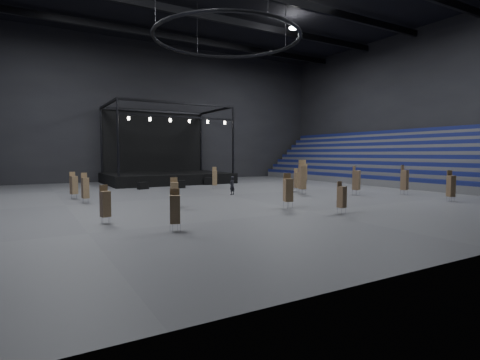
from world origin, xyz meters
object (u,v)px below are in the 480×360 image
chair_stack_1 (74,185)px  chair_stack_13 (85,187)px  chair_stack_12 (342,196)px  chair_stack_2 (356,180)px  crew_member (303,179)px  chair_stack_6 (305,171)px  chair_stack_5 (105,203)px  chair_stack_9 (302,177)px  flight_case_mid (180,184)px  flight_case_right (209,181)px  chair_stack_4 (174,192)px  flight_case_left (143,186)px  chair_stack_3 (288,189)px  chair_stack_10 (451,185)px  chair_stack_8 (215,178)px  chair_stack_7 (297,180)px  chair_stack_11 (404,179)px  stage (165,171)px  chair_stack_0 (175,209)px  man_center (232,185)px

chair_stack_1 → chair_stack_13: bearing=-102.7°
chair_stack_12 → chair_stack_2: bearing=28.1°
chair_stack_13 → crew_member: bearing=-10.4°
chair_stack_6 → chair_stack_5: bearing=-131.9°
chair_stack_9 → chair_stack_13: 17.49m
flight_case_mid → chair_stack_12: 20.35m
flight_case_right → chair_stack_4: chair_stack_4 is taller
flight_case_left → chair_stack_3: bearing=-75.4°
chair_stack_9 → chair_stack_10: chair_stack_9 is taller
chair_stack_8 → chair_stack_12: size_ratio=1.16×
chair_stack_7 → chair_stack_11: bearing=-39.9°
chair_stack_3 → crew_member: chair_stack_3 is taller
chair_stack_3 → chair_stack_11: size_ratio=0.89×
flight_case_mid → chair_stack_9: size_ratio=0.40×
chair_stack_5 → flight_case_left: bearing=57.0°
flight_case_right → chair_stack_7: chair_stack_7 is taller
stage → chair_stack_4: (-6.53, -21.27, -0.38)m
chair_stack_2 → chair_stack_9: (-3.38, 2.99, 0.20)m
crew_member → flight_case_mid: bearing=78.5°
chair_stack_12 → chair_stack_8: bearing=78.6°
chair_stack_6 → stage: bearing=163.1°
chair_stack_11 → flight_case_left: bearing=126.8°
flight_case_mid → crew_member: (10.19, -7.20, 0.57)m
chair_stack_0 → chair_stack_4: 7.39m
chair_stack_12 → chair_stack_13: (-12.35, 12.37, 0.12)m
chair_stack_2 → chair_stack_7: (-2.56, 4.76, -0.19)m
crew_member → flight_case_left: bearing=84.3°
chair_stack_6 → chair_stack_9: 12.12m
chair_stack_2 → chair_stack_8: bearing=101.5°
chair_stack_1 → chair_stack_8: 13.28m
chair_stack_12 → chair_stack_5: bearing=154.2°
stage → chair_stack_2: stage is taller
stage → flight_case_mid: 8.17m
flight_case_left → chair_stack_10: 26.79m
chair_stack_2 → chair_stack_11: bearing=-50.7°
chair_stack_4 → chair_stack_10: (18.67, -6.95, 0.12)m
chair_stack_1 → chair_stack_2: 22.89m
chair_stack_13 → man_center: (11.67, -0.30, -0.32)m
chair_stack_2 → man_center: size_ratio=1.56×
chair_stack_1 → chair_stack_11: size_ratio=0.83×
flight_case_left → chair_stack_12: (5.95, -20.78, 0.65)m
man_center → flight_case_right: bearing=-129.3°
chair_stack_1 → crew_member: bearing=-27.2°
chair_stack_6 → chair_stack_12: size_ratio=1.48×
chair_stack_11 → chair_stack_5: bearing=171.3°
flight_case_right → flight_case_left: bearing=-169.0°
flight_case_mid → chair_stack_5: size_ratio=0.61×
flight_case_right → chair_stack_12: (-2.04, -22.34, 0.59)m
chair_stack_0 → chair_stack_7: chair_stack_7 is taller
flight_case_right → chair_stack_3: chair_stack_3 is taller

